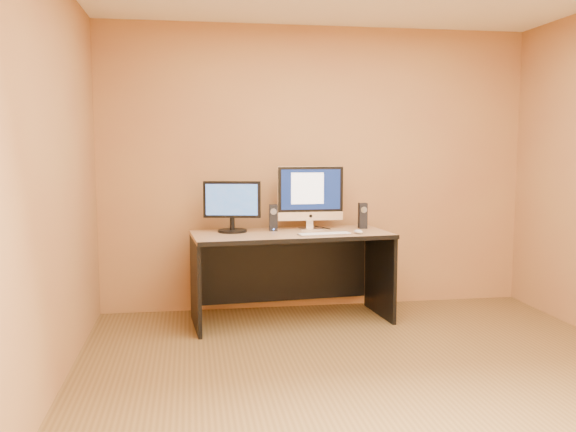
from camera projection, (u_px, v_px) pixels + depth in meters
The scene contains 11 objects.
floor at pixel (382, 385), 3.85m from camera, with size 4.00×4.00×0.00m, color brown.
walls at pixel (386, 180), 3.71m from camera, with size 4.00×4.00×2.60m, color #A67943, non-canonical shape.
desk at pixel (291, 277), 5.24m from camera, with size 1.67×0.73×0.77m, color #A78153, non-canonical shape.
imac at pixel (311, 197), 5.39m from camera, with size 0.59×0.22×0.57m, color silver, non-canonical shape.
second_monitor at pixel (232, 207), 5.22m from camera, with size 0.50×0.25×0.44m, color black, non-canonical shape.
speaker_left at pixel (273, 218), 5.32m from camera, with size 0.07×0.08×0.23m, color black, non-canonical shape.
speaker_right at pixel (363, 216), 5.47m from camera, with size 0.07×0.08×0.23m, color black, non-canonical shape.
keyboard at pixel (325, 234), 5.05m from camera, with size 0.45×0.12×0.02m, color #B9B8BD.
mouse at pixel (358, 232), 5.14m from camera, with size 0.06×0.11×0.04m, color silver.
cable_a at pixel (323, 228), 5.50m from camera, with size 0.01×0.01×0.23m, color black.
cable_b at pixel (313, 228), 5.50m from camera, with size 0.01×0.01×0.19m, color black.
Camera 1 is at (-1.18, -3.57, 1.49)m, focal length 38.00 mm.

